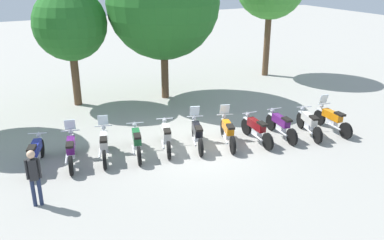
% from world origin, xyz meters
% --- Properties ---
extents(ground_plane, '(80.00, 80.00, 0.00)m').
position_xyz_m(ground_plane, '(0.00, 0.00, 0.00)').
color(ground_plane, '#9E9B93').
extents(motorcycle_0, '(0.89, 2.11, 0.99)m').
position_xyz_m(motorcycle_0, '(-5.49, 1.05, 0.50)').
color(motorcycle_0, black).
rests_on(motorcycle_0, ground_plane).
extents(motorcycle_1, '(0.78, 2.15, 1.37)m').
position_xyz_m(motorcycle_1, '(-4.39, 0.77, 0.52)').
color(motorcycle_1, black).
rests_on(motorcycle_1, ground_plane).
extents(motorcycle_2, '(0.83, 2.14, 1.37)m').
position_xyz_m(motorcycle_2, '(-3.29, 0.69, 0.52)').
color(motorcycle_2, black).
rests_on(motorcycle_2, ground_plane).
extents(motorcycle_3, '(0.81, 2.15, 0.99)m').
position_xyz_m(motorcycle_3, '(-2.20, 0.45, 0.50)').
color(motorcycle_3, black).
rests_on(motorcycle_3, ground_plane).
extents(motorcycle_4, '(0.87, 2.11, 0.99)m').
position_xyz_m(motorcycle_4, '(-1.09, 0.38, 0.50)').
color(motorcycle_4, black).
rests_on(motorcycle_4, ground_plane).
extents(motorcycle_5, '(0.88, 2.11, 1.37)m').
position_xyz_m(motorcycle_5, '(0.01, 0.11, 0.52)').
color(motorcycle_5, black).
rests_on(motorcycle_5, ground_plane).
extents(motorcycle_6, '(0.88, 2.11, 1.37)m').
position_xyz_m(motorcycle_6, '(1.11, -0.24, 0.52)').
color(motorcycle_6, black).
rests_on(motorcycle_6, ground_plane).
extents(motorcycle_7, '(0.62, 2.19, 0.99)m').
position_xyz_m(motorcycle_7, '(2.20, -0.52, 0.50)').
color(motorcycle_7, black).
rests_on(motorcycle_7, ground_plane).
extents(motorcycle_8, '(0.66, 2.19, 0.99)m').
position_xyz_m(motorcycle_8, '(3.30, -0.58, 0.50)').
color(motorcycle_8, black).
rests_on(motorcycle_8, ground_plane).
extents(motorcycle_9, '(0.86, 2.12, 0.99)m').
position_xyz_m(motorcycle_9, '(4.41, -0.92, 0.50)').
color(motorcycle_9, black).
rests_on(motorcycle_9, ground_plane).
extents(motorcycle_10, '(0.62, 2.19, 1.37)m').
position_xyz_m(motorcycle_10, '(5.50, -1.03, 0.52)').
color(motorcycle_10, black).
rests_on(motorcycle_10, ground_plane).
extents(person_0, '(0.41, 0.25, 1.69)m').
position_xyz_m(person_0, '(-5.77, -1.39, 0.99)').
color(person_0, '#232D4C').
rests_on(person_0, ground_plane).
extents(tree_1, '(3.30, 3.30, 5.45)m').
position_xyz_m(tree_1, '(-2.90, 6.88, 3.78)').
color(tree_1, brown).
rests_on(tree_1, ground_plane).
extents(tree_2, '(5.28, 5.28, 7.26)m').
position_xyz_m(tree_2, '(1.27, 6.01, 4.61)').
color(tree_2, brown).
rests_on(tree_2, ground_plane).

